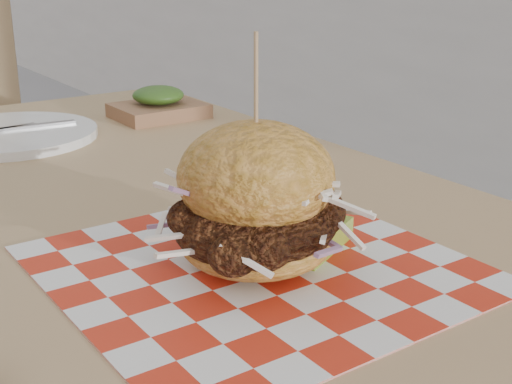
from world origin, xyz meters
TOP-DOWN VIEW (x-y plane):
  - patio_table at (0.31, 0.14)m, footprint 0.80×1.20m
  - paper_liner at (0.36, -0.13)m, footprint 0.36×0.36m
  - sandwich at (0.36, -0.13)m, footprint 0.19×0.19m
  - pickle_spear at (0.43, -0.14)m, footprint 0.09×0.06m
  - place_setting at (0.31, 0.48)m, footprint 0.27×0.27m
  - kraft_tray at (0.58, 0.48)m, footprint 0.15×0.12m

SIDE VIEW (x-z plane):
  - patio_table at x=0.31m, z-range 0.30..1.05m
  - paper_liner at x=0.36m, z-range 0.75..0.75m
  - place_setting at x=0.31m, z-range 0.75..0.77m
  - pickle_spear at x=0.43m, z-range 0.75..0.77m
  - kraft_tray at x=0.58m, z-range 0.74..0.80m
  - sandwich at x=0.36m, z-range 0.70..0.92m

